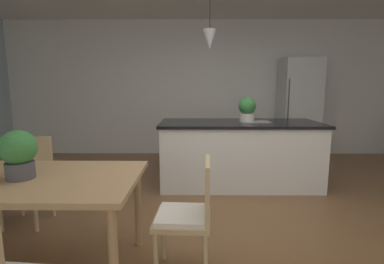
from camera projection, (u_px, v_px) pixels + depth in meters
name	position (u px, v px, depth m)	size (l,w,h in m)	color
ground_plane	(219.00, 229.00, 2.83)	(10.00, 8.40, 0.04)	brown
wall_back_kitchen	(206.00, 89.00, 5.83)	(10.00, 0.12, 2.70)	white
dining_table	(15.00, 186.00, 2.04)	(1.77, 0.92, 0.74)	tan
chair_kitchen_end	(189.00, 213.00, 2.06)	(0.42, 0.42, 0.87)	tan
chair_far_left	(29.00, 177.00, 2.89)	(0.40, 0.40, 0.87)	tan
kitchen_island	(239.00, 153.00, 4.03)	(2.21, 0.95, 0.91)	white
refrigerator	(298.00, 109.00, 5.49)	(0.69, 0.67, 1.92)	silver
pendant_over_island_main	(210.00, 40.00, 3.79)	(0.18, 0.18, 0.83)	black
potted_plant_on_island	(247.00, 109.00, 3.93)	(0.24, 0.24, 0.34)	beige
potted_plant_on_table	(19.00, 153.00, 1.97)	(0.24, 0.24, 0.34)	#4C4C51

